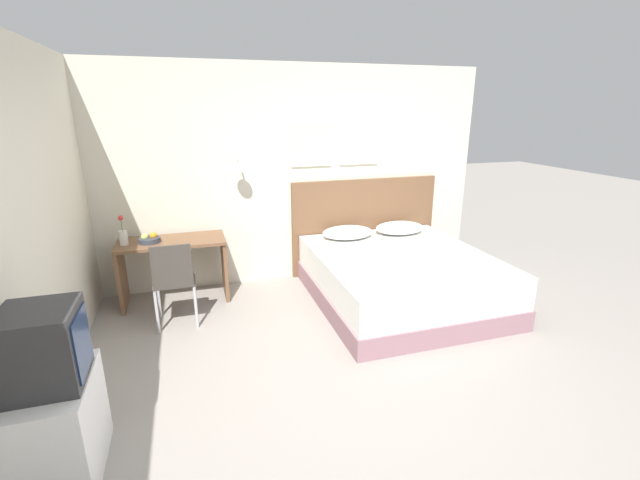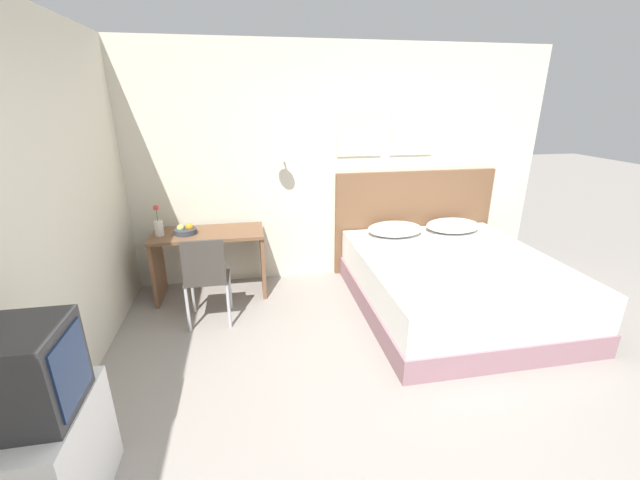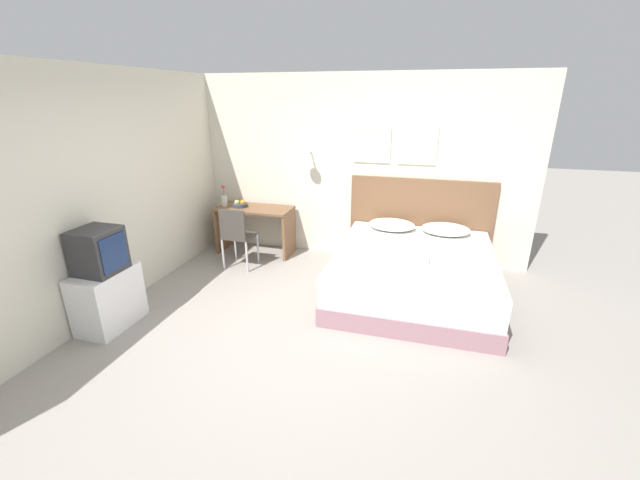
# 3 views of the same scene
# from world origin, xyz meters

# --- Properties ---
(ground_plane) EXTENTS (24.00, 24.00, 0.00)m
(ground_plane) POSITION_xyz_m (0.00, 0.00, 0.00)
(ground_plane) COLOR gray
(wall_back) EXTENTS (5.23, 0.31, 2.65)m
(wall_back) POSITION_xyz_m (0.01, 2.61, 1.33)
(wall_back) COLOR beige
(wall_back) RESTS_ON ground_plane
(bed) EXTENTS (1.89, 2.09, 0.57)m
(bed) POSITION_xyz_m (1.09, 1.47, 0.28)
(bed) COLOR gray
(bed) RESTS_ON ground_plane
(headboard) EXTENTS (2.01, 0.06, 1.25)m
(headboard) POSITION_xyz_m (1.09, 2.55, 0.62)
(headboard) COLOR brown
(headboard) RESTS_ON ground_plane
(pillow_left) EXTENTS (0.65, 0.45, 0.14)m
(pillow_left) POSITION_xyz_m (0.72, 2.25, 0.64)
(pillow_left) COLOR white
(pillow_left) RESTS_ON bed
(pillow_right) EXTENTS (0.65, 0.45, 0.14)m
(pillow_right) POSITION_xyz_m (1.45, 2.25, 0.64)
(pillow_right) COLOR white
(pillow_right) RESTS_ON bed
(folded_towel_near_foot) EXTENTS (0.27, 0.26, 0.06)m
(folded_towel_near_foot) POSITION_xyz_m (1.11, 1.16, 0.60)
(folded_towel_near_foot) COLOR white
(folded_towel_near_foot) RESTS_ON bed
(desk) EXTENTS (1.15, 0.54, 0.73)m
(desk) POSITION_xyz_m (-1.37, 2.25, 0.51)
(desk) COLOR brown
(desk) RESTS_ON ground_plane
(desk_chair) EXTENTS (0.41, 0.41, 0.90)m
(desk_chair) POSITION_xyz_m (-1.36, 1.60, 0.53)
(desk_chair) COLOR #3D3833
(desk_chair) RESTS_ON ground_plane
(fruit_bowl) EXTENTS (0.23, 0.23, 0.11)m
(fruit_bowl) POSITION_xyz_m (-1.59, 2.23, 0.77)
(fruit_bowl) COLOR #333842
(fruit_bowl) RESTS_ON desk
(flower_vase) EXTENTS (0.09, 0.09, 0.33)m
(flower_vase) POSITION_xyz_m (-1.85, 2.21, 0.84)
(flower_vase) COLOR silver
(flower_vase) RESTS_ON desk
(tv_stand) EXTENTS (0.41, 0.65, 0.64)m
(tv_stand) POSITION_xyz_m (-1.99, -0.13, 0.32)
(tv_stand) COLOR white
(tv_stand) RESTS_ON ground_plane
(television) EXTENTS (0.40, 0.41, 0.46)m
(television) POSITION_xyz_m (-1.99, -0.13, 0.87)
(television) COLOR #2D2D30
(television) RESTS_ON tv_stand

